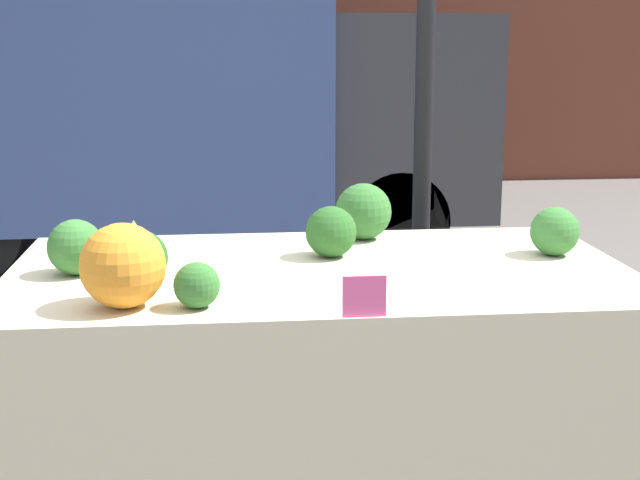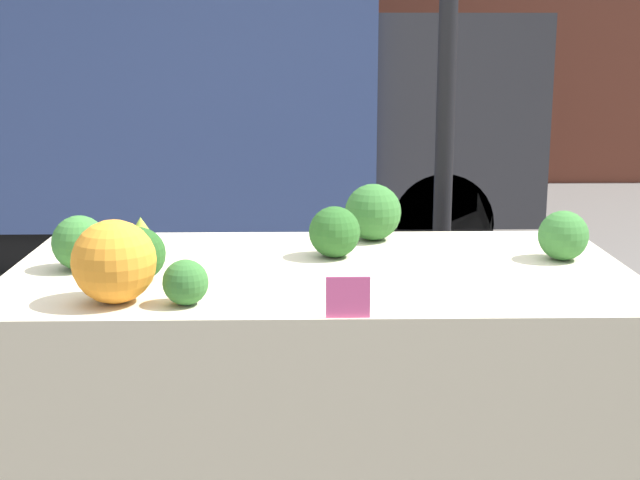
# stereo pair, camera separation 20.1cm
# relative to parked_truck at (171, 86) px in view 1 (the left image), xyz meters

# --- Properties ---
(tent_pole) EXTENTS (0.07, 0.07, 2.23)m
(tent_pole) POSITION_rel_parked_truck_xyz_m (1.15, -3.36, -0.07)
(tent_pole) COLOR black
(tent_pole) RESTS_ON ground_plane
(parked_truck) EXTENTS (4.11, 2.28, 2.21)m
(parked_truck) POSITION_rel_parked_truck_xyz_m (0.00, 0.00, 0.00)
(parked_truck) COLOR #384C84
(parked_truck) RESTS_ON ground_plane
(market_table) EXTENTS (1.75, 0.96, 0.88)m
(market_table) POSITION_rel_parked_truck_xyz_m (0.66, -4.35, -0.41)
(market_table) COLOR beige
(market_table) RESTS_ON ground_plane
(orange_cauliflower) EXTENTS (0.21, 0.21, 0.21)m
(orange_cauliflower) POSITION_rel_parked_truck_xyz_m (0.15, -4.61, -0.20)
(orange_cauliflower) COLOR orange
(orange_cauliflower) RESTS_ON market_table
(romanesco_head) EXTENTS (0.14, 0.14, 0.11)m
(romanesco_head) POSITION_rel_parked_truck_xyz_m (0.13, -4.10, -0.25)
(romanesco_head) COLOR #93B238
(romanesco_head) RESTS_ON market_table
(broccoli_head_0) EXTENTS (0.15, 0.15, 0.15)m
(broccoli_head_0) POSITION_rel_parked_truck_xyz_m (1.37, -4.20, -0.23)
(broccoli_head_0) COLOR #387533
(broccoli_head_0) RESTS_ON market_table
(broccoli_head_1) EXTENTS (0.15, 0.15, 0.15)m
(broccoli_head_1) POSITION_rel_parked_truck_xyz_m (-0.01, -4.28, -0.23)
(broccoli_head_1) COLOR #387533
(broccoli_head_1) RESTS_ON market_table
(broccoli_head_2) EXTENTS (0.11, 0.11, 0.11)m
(broccoli_head_2) POSITION_rel_parked_truck_xyz_m (0.33, -4.63, -0.25)
(broccoli_head_2) COLOR #336B2D
(broccoli_head_2) RESTS_ON market_table
(broccoli_head_3) EXTENTS (0.14, 0.14, 0.14)m
(broccoli_head_3) POSITION_rel_parked_truck_xyz_m (0.17, -4.40, -0.23)
(broccoli_head_3) COLOR #23511E
(broccoli_head_3) RESTS_ON market_table
(broccoli_head_4) EXTENTS (0.18, 0.18, 0.18)m
(broccoli_head_4) POSITION_rel_parked_truck_xyz_m (0.84, -3.92, -0.21)
(broccoli_head_4) COLOR #336B2D
(broccoli_head_4) RESTS_ON market_table
(broccoli_head_5) EXTENTS (0.15, 0.15, 0.15)m
(broccoli_head_5) POSITION_rel_parked_truck_xyz_m (0.71, -4.15, -0.23)
(broccoli_head_5) COLOR #285B23
(broccoli_head_5) RESTS_ON market_table
(price_sign) EXTENTS (0.10, 0.01, 0.10)m
(price_sign) POSITION_rel_parked_truck_xyz_m (0.71, -4.75, -0.25)
(price_sign) COLOR #F45B9E
(price_sign) RESTS_ON market_table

